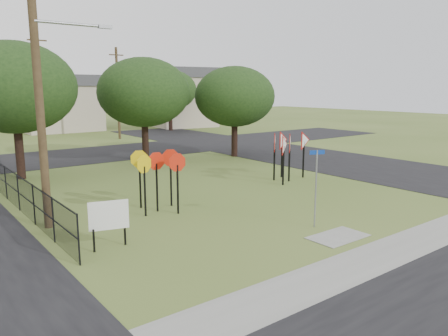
# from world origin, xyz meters

# --- Properties ---
(ground) EXTENTS (140.00, 140.00, 0.00)m
(ground) POSITION_xyz_m (0.00, 0.00, 0.00)
(ground) COLOR #465D23
(sidewalk) EXTENTS (30.00, 1.60, 0.02)m
(sidewalk) POSITION_xyz_m (0.00, -4.20, 0.01)
(sidewalk) COLOR gray
(sidewalk) RESTS_ON ground
(planting_strip) EXTENTS (30.00, 0.80, 0.02)m
(planting_strip) POSITION_xyz_m (0.00, -5.40, 0.01)
(planting_strip) COLOR #465D23
(planting_strip) RESTS_ON ground
(street_right) EXTENTS (8.00, 50.00, 0.02)m
(street_right) POSITION_xyz_m (12.00, 10.00, 0.01)
(street_right) COLOR black
(street_right) RESTS_ON ground
(street_far) EXTENTS (60.00, 8.00, 0.02)m
(street_far) POSITION_xyz_m (0.00, 20.00, 0.01)
(street_far) COLOR black
(street_far) RESTS_ON ground
(curb_pad) EXTENTS (2.00, 1.20, 0.02)m
(curb_pad) POSITION_xyz_m (0.00, -2.40, 0.01)
(curb_pad) COLOR gray
(curb_pad) RESTS_ON ground
(street_name_sign) EXTENTS (0.54, 0.23, 2.75)m
(street_name_sign) POSITION_xyz_m (0.19, -1.22, 1.59)
(street_name_sign) COLOR gray
(street_name_sign) RESTS_ON ground
(stop_sign_cluster) EXTENTS (2.27, 1.82, 2.40)m
(stop_sign_cluster) POSITION_xyz_m (-3.17, 3.98, 1.79)
(stop_sign_cluster) COLOR black
(stop_sign_cluster) RESTS_ON ground
(yield_sign_cluster) EXTENTS (3.28, 1.94, 2.62)m
(yield_sign_cluster) POSITION_xyz_m (5.10, 5.00, 1.92)
(yield_sign_cluster) COLOR black
(yield_sign_cluster) RESTS_ON ground
(info_board) EXTENTS (1.17, 0.37, 1.51)m
(info_board) POSITION_xyz_m (-6.40, 1.23, 1.00)
(info_board) COLOR black
(info_board) RESTS_ON ground
(utility_pole_main) EXTENTS (3.55, 0.33, 10.00)m
(utility_pole_main) POSITION_xyz_m (-7.24, 4.50, 5.21)
(utility_pole_main) COLOR #4C3A23
(utility_pole_main) RESTS_ON ground
(far_pole_a) EXTENTS (1.40, 0.24, 9.00)m
(far_pole_a) POSITION_xyz_m (-2.00, 24.00, 4.60)
(far_pole_a) COLOR #4C3A23
(far_pole_a) RESTS_ON ground
(far_pole_b) EXTENTS (1.40, 0.24, 8.50)m
(far_pole_b) POSITION_xyz_m (6.00, 28.00, 4.35)
(far_pole_b) COLOR #4C3A23
(far_pole_b) RESTS_ON ground
(fence_run) EXTENTS (0.05, 11.55, 1.50)m
(fence_run) POSITION_xyz_m (-7.60, 6.25, 0.78)
(fence_run) COLOR black
(fence_run) RESTS_ON ground
(house_mid) EXTENTS (8.40, 8.40, 6.20)m
(house_mid) POSITION_xyz_m (4.00, 40.00, 3.15)
(house_mid) COLOR #B7AA94
(house_mid) RESTS_ON ground
(house_right) EXTENTS (8.30, 8.30, 7.20)m
(house_right) POSITION_xyz_m (18.00, 36.00, 3.65)
(house_right) COLOR #B7AA94
(house_right) RESTS_ON ground
(tree_near_left) EXTENTS (6.40, 6.40, 7.27)m
(tree_near_left) POSITION_xyz_m (-6.00, 14.00, 4.86)
(tree_near_left) COLOR black
(tree_near_left) RESTS_ON ground
(tree_near_mid) EXTENTS (6.00, 6.00, 6.80)m
(tree_near_mid) POSITION_xyz_m (2.00, 15.00, 4.54)
(tree_near_mid) COLOR black
(tree_near_mid) RESTS_ON ground
(tree_near_right) EXTENTS (5.60, 5.60, 6.33)m
(tree_near_right) POSITION_xyz_m (8.00, 13.00, 4.22)
(tree_near_right) COLOR black
(tree_near_right) RESTS_ON ground
(tree_far_right) EXTENTS (6.00, 6.00, 6.80)m
(tree_far_right) POSITION_xyz_m (14.00, 32.00, 4.54)
(tree_far_right) COLOR black
(tree_far_right) RESTS_ON ground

